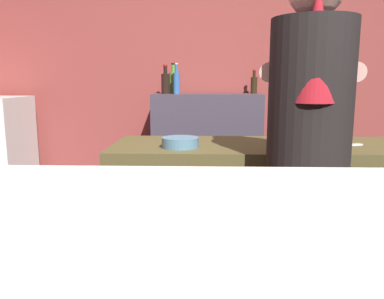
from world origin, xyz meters
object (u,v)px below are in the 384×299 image
Objects in this scene: bartender at (308,141)px; mixing_bowl at (180,142)px; bottle_olive_oil at (177,82)px; bottle_soy at (166,83)px; chefs_knife at (341,145)px; bottle_vinegar at (254,84)px; bottle_hot_sauce at (173,82)px.

bartender is 8.95× the size of mixing_bowl.
bottle_olive_oil reaches higher than bottle_soy.
mixing_bowl is at bearing 166.88° from chefs_knife.
bottle_hot_sauce is (-0.69, -0.00, 0.02)m from bottle_vinegar.
mixing_bowl is at bearing -111.01° from bottle_vinegar.
mixing_bowl is 0.78× the size of bottle_soy.
bottle_soy is (-0.75, -0.09, 0.01)m from bottle_vinegar.
chefs_knife is (0.83, 0.07, -0.02)m from mixing_bowl.
bottle_hot_sauce is (-0.15, 1.41, 0.30)m from mixing_bowl.
mixing_bowl reaches higher than chefs_knife.
bottle_hot_sauce reaches higher than bottle_vinegar.
bottle_vinegar is at bearing 84.44° from chefs_knife.
bottle_hot_sauce is at bearing 108.37° from chefs_knife.
bottle_vinegar reaches higher than mixing_bowl.
bottle_hot_sauce reaches higher than bottle_soy.
mixing_bowl is 0.78× the size of chefs_knife.
bottle_olive_oil is 1.24× the size of bottle_vinegar.
bartender is 7.01× the size of bottle_soy.
bottle_hot_sauce is 0.11m from bottle_soy.
bottle_soy is at bearing 33.85° from bartender.
bottle_vinegar is 0.84× the size of bottle_soy.
bottle_hot_sauce reaches higher than mixing_bowl.
bottle_hot_sauce reaches higher than bottle_olive_oil.
chefs_knife is 1.57m from bottle_olive_oil.
bottle_olive_oil reaches higher than bottle_vinegar.
bottle_vinegar is at bearing 68.99° from mixing_bowl.
bottle_vinegar is (-0.29, 1.35, 0.30)m from chefs_knife.
bottle_hot_sauce is at bearing -179.59° from bottle_vinegar.
bartender reaches higher than chefs_knife.
bottle_olive_oil is at bearing -73.86° from bottle_hot_sauce.
bottle_hot_sauce is at bearing 95.88° from mixing_bowl.
bottle_vinegar is at bearing 0.41° from bottle_hot_sauce.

